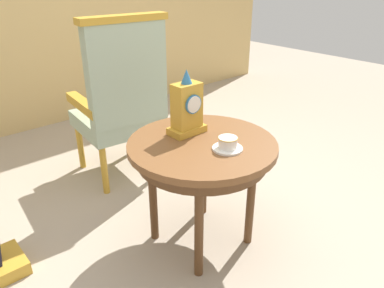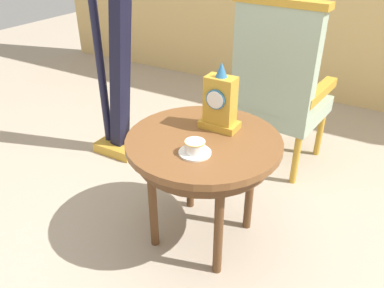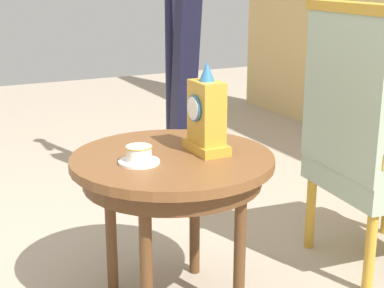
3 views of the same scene
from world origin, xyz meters
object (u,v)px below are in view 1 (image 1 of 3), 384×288
Objects in this scene: side_table at (202,155)px; mantel_clock at (187,109)px; armchair at (122,99)px; teacup_left at (228,144)px.

side_table is 2.22× the size of mantel_clock.
side_table is 0.88m from armchair.
side_table is 5.14× the size of teacup_left.
side_table is at bearing -94.60° from armchair.
armchair reaches higher than side_table.
armchair is (0.04, 1.02, -0.04)m from teacup_left.
side_table is 0.18m from teacup_left.
mantel_clock is (0.01, 0.13, 0.21)m from side_table.
mantel_clock reaches higher than teacup_left.
side_table is at bearing 103.00° from teacup_left.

